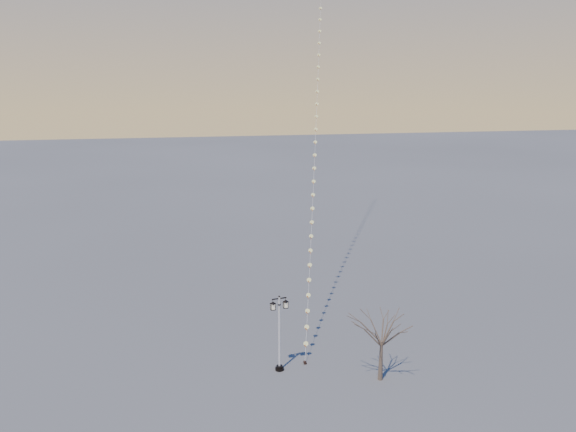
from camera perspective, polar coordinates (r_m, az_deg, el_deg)
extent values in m
plane|color=#575757|center=(34.63, -0.47, -15.90)|extent=(300.00, 300.00, 0.00)
cylinder|color=black|center=(35.47, -0.85, -15.01)|extent=(0.53, 0.53, 0.15)
cylinder|color=black|center=(35.40, -0.85, -14.81)|extent=(0.38, 0.38, 0.13)
cylinder|color=white|center=(34.38, -0.87, -11.46)|extent=(0.12, 0.12, 4.43)
cylinder|color=black|center=(33.71, -0.88, -8.84)|extent=(0.19, 0.19, 0.06)
cube|color=black|center=(33.57, -0.88, -8.24)|extent=(0.89, 0.20, 0.06)
sphere|color=black|center=(33.52, -0.88, -8.06)|extent=(0.13, 0.13, 0.13)
pyramid|color=black|center=(33.50, -1.52, -8.55)|extent=(0.41, 0.41, 0.13)
cube|color=beige|center=(33.61, -1.52, -9.01)|extent=(0.25, 0.25, 0.32)
cube|color=black|center=(33.67, -1.52, -9.30)|extent=(0.28, 0.28, 0.04)
pyramid|color=black|center=(33.74, -0.24, -8.38)|extent=(0.41, 0.41, 0.13)
cube|color=beige|center=(33.85, -0.24, -8.84)|extent=(0.25, 0.25, 0.32)
cube|color=black|center=(33.92, -0.24, -9.12)|extent=(0.28, 0.28, 0.04)
cone|color=brown|center=(34.36, 9.26, -14.05)|extent=(0.29, 0.29, 2.42)
cylinder|color=black|center=(36.13, 1.71, -14.41)|extent=(0.19, 0.19, 0.19)
cylinder|color=black|center=(36.12, 1.71, -14.38)|extent=(0.03, 0.03, 0.24)
cone|color=#D75A16|center=(49.03, 2.91, 13.33)|extent=(0.08, 0.08, 0.27)
cylinder|color=white|center=(35.91, 1.71, -13.73)|extent=(0.02, 0.02, 0.78)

